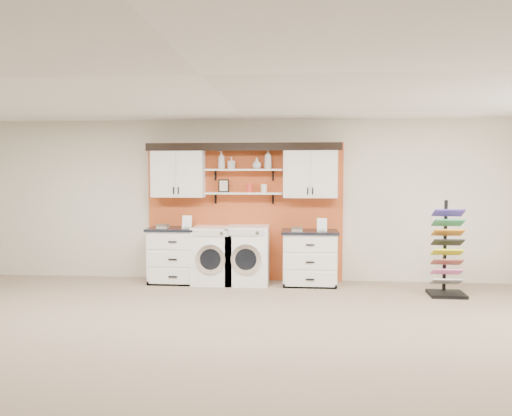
# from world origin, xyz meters

# --- Properties ---
(floor) EXTENTS (10.00, 10.00, 0.00)m
(floor) POSITION_xyz_m (0.00, 0.00, 0.00)
(floor) COLOR #8B735E
(floor) RESTS_ON ground
(ceiling) EXTENTS (10.00, 10.00, 0.00)m
(ceiling) POSITION_xyz_m (0.00, 0.00, 2.80)
(ceiling) COLOR white
(ceiling) RESTS_ON wall_back
(wall_back) EXTENTS (10.00, 0.00, 10.00)m
(wall_back) POSITION_xyz_m (0.00, 4.00, 1.40)
(wall_back) COLOR beige
(wall_back) RESTS_ON floor
(accent_panel) EXTENTS (3.40, 0.07, 2.40)m
(accent_panel) POSITION_xyz_m (0.00, 3.96, 1.20)
(accent_panel) COLOR #B94A1F
(accent_panel) RESTS_ON wall_back
(upper_cabinet_left) EXTENTS (0.90, 0.35, 0.84)m
(upper_cabinet_left) POSITION_xyz_m (-1.13, 3.79, 1.88)
(upper_cabinet_left) COLOR white
(upper_cabinet_left) RESTS_ON wall_back
(upper_cabinet_right) EXTENTS (0.90, 0.35, 0.84)m
(upper_cabinet_right) POSITION_xyz_m (1.13, 3.79, 1.88)
(upper_cabinet_right) COLOR white
(upper_cabinet_right) RESTS_ON wall_back
(shelf_lower) EXTENTS (1.32, 0.28, 0.03)m
(shelf_lower) POSITION_xyz_m (0.00, 3.80, 1.53)
(shelf_lower) COLOR white
(shelf_lower) RESTS_ON wall_back
(shelf_upper) EXTENTS (1.32, 0.28, 0.03)m
(shelf_upper) POSITION_xyz_m (0.00, 3.80, 1.93)
(shelf_upper) COLOR white
(shelf_upper) RESTS_ON wall_back
(crown_molding) EXTENTS (3.30, 0.41, 0.13)m
(crown_molding) POSITION_xyz_m (0.00, 3.81, 2.33)
(crown_molding) COLOR black
(crown_molding) RESTS_ON wall_back
(picture_frame) EXTENTS (0.18, 0.02, 0.22)m
(picture_frame) POSITION_xyz_m (-0.35, 3.85, 1.66)
(picture_frame) COLOR black
(picture_frame) RESTS_ON shelf_lower
(canister_red) EXTENTS (0.11, 0.11, 0.16)m
(canister_red) POSITION_xyz_m (0.10, 3.80, 1.62)
(canister_red) COLOR red
(canister_red) RESTS_ON shelf_lower
(canister_cream) EXTENTS (0.10, 0.10, 0.14)m
(canister_cream) POSITION_xyz_m (0.35, 3.80, 1.61)
(canister_cream) COLOR silver
(canister_cream) RESTS_ON shelf_lower
(base_cabinet_left) EXTENTS (0.96, 0.66, 0.94)m
(base_cabinet_left) POSITION_xyz_m (-1.13, 3.64, 0.47)
(base_cabinet_left) COLOR white
(base_cabinet_left) RESTS_ON floor
(base_cabinet_right) EXTENTS (0.94, 0.66, 0.92)m
(base_cabinet_right) POSITION_xyz_m (1.13, 3.64, 0.46)
(base_cabinet_right) COLOR white
(base_cabinet_right) RESTS_ON floor
(washer) EXTENTS (0.69, 0.71, 0.97)m
(washer) POSITION_xyz_m (-0.49, 3.64, 0.48)
(washer) COLOR white
(washer) RESTS_ON floor
(dryer) EXTENTS (0.70, 0.71, 0.98)m
(dryer) POSITION_xyz_m (0.09, 3.64, 0.49)
(dryer) COLOR white
(dryer) RESTS_ON floor
(sample_rack) EXTENTS (0.54, 0.46, 1.46)m
(sample_rack) POSITION_xyz_m (3.20, 3.07, 0.48)
(sample_rack) COLOR black
(sample_rack) RESTS_ON floor
(soap_bottle_a) EXTENTS (0.13, 0.13, 0.30)m
(soap_bottle_a) POSITION_xyz_m (-0.38, 3.80, 2.10)
(soap_bottle_a) COLOR silver
(soap_bottle_a) RESTS_ON shelf_upper
(soap_bottle_b) EXTENTS (0.12, 0.12, 0.20)m
(soap_bottle_b) POSITION_xyz_m (-0.21, 3.80, 2.05)
(soap_bottle_b) COLOR silver
(soap_bottle_b) RESTS_ON shelf_upper
(soap_bottle_c) EXTENTS (0.20, 0.20, 0.19)m
(soap_bottle_c) POSITION_xyz_m (0.23, 3.80, 2.04)
(soap_bottle_c) COLOR silver
(soap_bottle_c) RESTS_ON shelf_upper
(soap_bottle_d) EXTENTS (0.18, 0.18, 0.33)m
(soap_bottle_d) POSITION_xyz_m (0.42, 3.80, 2.11)
(soap_bottle_d) COLOR silver
(soap_bottle_d) RESTS_ON shelf_upper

